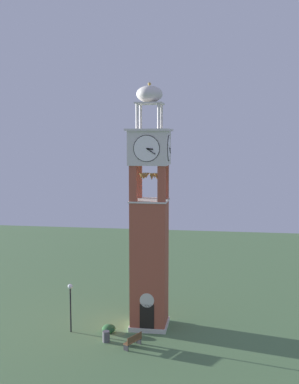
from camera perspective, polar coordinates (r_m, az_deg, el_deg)
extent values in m
plane|color=#517547|center=(39.92, 0.00, -15.35)|extent=(80.00, 80.00, 0.00)
cube|color=#9E4C38|center=(38.35, 0.00, -8.44)|extent=(2.68, 2.68, 9.93)
cube|color=beige|center=(39.85, 0.00, -15.11)|extent=(2.88, 2.88, 0.35)
cube|color=black|center=(38.25, -0.31, -14.49)|extent=(1.10, 0.04, 2.20)
cylinder|color=beige|center=(37.77, -0.31, -12.51)|extent=(1.10, 0.04, 1.10)
cube|color=#9E4C38|center=(36.35, -1.90, 0.91)|extent=(0.56, 0.56, 2.78)
cube|color=#9E4C38|center=(36.04, 1.42, 0.86)|extent=(0.56, 0.56, 2.78)
cube|color=#9E4C38|center=(38.44, -1.33, 1.21)|extent=(0.56, 0.56, 2.78)
cube|color=#9E4C38|center=(38.14, 1.81, 1.17)|extent=(0.56, 0.56, 2.78)
cube|color=beige|center=(37.37, 0.00, -0.98)|extent=(2.84, 2.84, 0.12)
cone|color=brown|center=(37.01, 0.89, 1.84)|extent=(0.55, 0.55, 0.46)
cone|color=brown|center=(37.65, 0.57, 1.92)|extent=(0.39, 0.39, 0.38)
cone|color=brown|center=(37.72, -0.42, 1.93)|extent=(0.57, 0.57, 0.42)
cone|color=brown|center=(37.27, -0.92, 1.87)|extent=(0.39, 0.39, 0.44)
cone|color=brown|center=(36.77, -0.68, 1.81)|extent=(0.57, 0.57, 0.37)
cone|color=brown|center=(36.60, 0.27, 1.79)|extent=(0.39, 0.39, 0.52)
cube|color=beige|center=(37.07, 0.00, 5.14)|extent=(2.92, 2.92, 2.54)
cylinder|color=white|center=(35.60, -0.35, 5.09)|extent=(1.93, 0.05, 1.93)
torus|color=black|center=(35.60, -0.35, 5.09)|extent=(1.95, 0.06, 1.95)
cube|color=black|center=(35.51, 0.02, 5.04)|extent=(0.49, 0.03, 0.15)
cube|color=black|center=(35.50, 0.16, 4.75)|extent=(0.69, 0.03, 0.46)
cylinder|color=white|center=(38.54, 0.32, 5.19)|extent=(1.93, 0.05, 1.93)
torus|color=black|center=(38.54, 0.32, 5.19)|extent=(1.95, 0.06, 1.95)
cube|color=black|center=(38.56, 0.69, 5.15)|extent=(0.49, 0.03, 0.15)
cube|color=black|center=(38.56, 0.82, 4.89)|extent=(0.69, 0.03, 0.46)
cylinder|color=white|center=(37.31, -2.26, 5.15)|extent=(0.05, 1.93, 1.93)
torus|color=black|center=(37.31, -2.26, 5.15)|extent=(0.06, 1.95, 1.95)
cube|color=black|center=(37.56, -2.28, 5.11)|extent=(0.03, 0.49, 0.15)
cube|color=black|center=(37.65, -2.26, 4.84)|extent=(0.03, 0.69, 0.46)
cylinder|color=white|center=(36.88, 2.29, 5.13)|extent=(0.05, 1.93, 1.93)
torus|color=black|center=(36.88, 2.29, 5.13)|extent=(0.06, 1.95, 1.95)
cube|color=black|center=(37.11, 2.42, 5.09)|extent=(0.03, 0.49, 0.15)
cube|color=black|center=(37.21, 2.43, 4.82)|extent=(0.03, 0.69, 0.46)
cube|color=beige|center=(37.06, 0.00, 7.23)|extent=(3.28, 3.28, 0.16)
cylinder|color=beige|center=(36.42, -1.45, 8.81)|extent=(0.22, 0.22, 1.83)
cylinder|color=beige|center=(36.18, 1.09, 8.83)|extent=(0.22, 0.22, 1.83)
cylinder|color=beige|center=(38.01, -1.03, 8.71)|extent=(0.22, 0.22, 1.83)
cylinder|color=beige|center=(37.78, 1.40, 8.73)|extent=(0.22, 0.22, 1.83)
cube|color=beige|center=(37.14, 0.00, 10.27)|extent=(2.05, 2.05, 0.12)
ellipsoid|color=beige|center=(37.19, 0.00, 11.32)|extent=(1.97, 1.97, 1.25)
sphere|color=#B79338|center=(37.26, 0.00, 12.46)|extent=(0.24, 0.24, 0.24)
cube|color=brown|center=(36.20, -1.99, -16.95)|extent=(1.15, 1.62, 0.06)
cube|color=brown|center=(35.98, -1.75, -16.61)|extent=(0.81, 1.43, 0.44)
cube|color=#2D2D33|center=(35.78, -2.75, -17.66)|extent=(0.39, 0.26, 0.42)
cube|color=#2D2D33|center=(36.81, -1.26, -16.94)|extent=(0.39, 0.26, 0.42)
cylinder|color=black|center=(38.72, -9.17, -13.44)|extent=(0.12, 0.12, 3.40)
sphere|color=silver|center=(38.13, -9.22, -10.78)|extent=(0.36, 0.36, 0.36)
cylinder|color=#4C4C51|center=(37.17, -5.07, -16.41)|extent=(0.52, 0.52, 0.80)
ellipsoid|color=#28562D|center=(38.77, -4.76, -15.56)|extent=(1.03, 1.03, 0.61)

